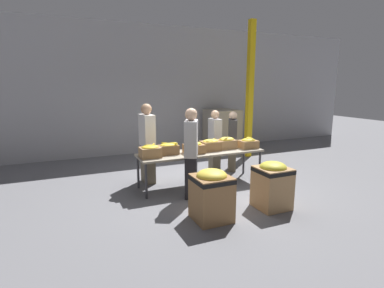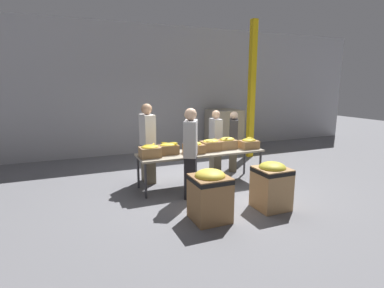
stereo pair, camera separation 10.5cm
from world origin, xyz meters
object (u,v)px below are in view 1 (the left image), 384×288
object	(u,v)px
banana_box_0	(150,151)
support_pillar	(250,91)
banana_box_2	(194,147)
donation_bin_1	(272,183)
banana_box_5	(248,143)
sorting_table	(201,154)
banana_box_4	(226,143)
volunteer_1	(147,144)
banana_box_3	(210,145)
banana_box_1	(169,148)
volunteer_0	(215,142)
volunteer_3	(191,154)
donation_bin_0	(211,193)
volunteer_2	(232,141)
pallet_stack_0	(222,130)

from	to	relation	value
banana_box_0	support_pillar	size ratio (longest dim) A/B	0.10
banana_box_2	donation_bin_1	distance (m)	1.84
support_pillar	banana_box_5	bearing A→B (deg)	-124.20
banana_box_0	sorting_table	bearing A→B (deg)	2.24
banana_box_4	volunteer_1	distance (m)	1.79
banana_box_3	banana_box_4	distance (m)	0.43
donation_bin_1	banana_box_1	bearing A→B (deg)	128.17
banana_box_3	banana_box_1	bearing A→B (deg)	178.32
volunteer_0	support_pillar	distance (m)	2.37
banana_box_5	banana_box_3	bearing A→B (deg)	172.47
banana_box_1	banana_box_5	world-z (taller)	banana_box_1
banana_box_5	support_pillar	size ratio (longest dim) A/B	0.10
banana_box_1	volunteer_3	xyz separation A→B (m)	(0.24, -0.64, 0.00)
volunteer_1	banana_box_2	bearing A→B (deg)	46.49
banana_box_1	banana_box_3	distance (m)	0.97
volunteer_3	donation_bin_1	world-z (taller)	volunteer_3
volunteer_1	volunteer_3	xyz separation A→B (m)	(0.54, -1.20, -0.01)
banana_box_4	banana_box_3	bearing A→B (deg)	-174.68
donation_bin_0	support_pillar	distance (m)	4.89
banana_box_1	volunteer_2	size ratio (longest dim) A/B	0.27
banana_box_3	pallet_stack_0	xyz separation A→B (m)	(1.95, 2.94, -0.21)
banana_box_0	banana_box_2	bearing A→B (deg)	-1.13
banana_box_4	volunteer_1	xyz separation A→B (m)	(-1.70, 0.55, 0.00)
donation_bin_1	pallet_stack_0	world-z (taller)	pallet_stack_0
banana_box_1	donation_bin_1	xyz separation A→B (m)	(1.35, -1.71, -0.42)
banana_box_1	volunteer_2	distance (m)	2.04
volunteer_1	banana_box_1	bearing A→B (deg)	24.35
volunteer_1	support_pillar	distance (m)	3.86
banana_box_3	volunteer_0	world-z (taller)	volunteer_0
sorting_table	banana_box_3	world-z (taller)	banana_box_3
volunteer_2	volunteer_3	size ratio (longest dim) A/B	0.87
sorting_table	banana_box_1	world-z (taller)	banana_box_1
banana_box_1	volunteer_3	distance (m)	0.68
sorting_table	banana_box_1	bearing A→B (deg)	175.21
banana_box_1	volunteer_1	distance (m)	0.64
sorting_table	donation_bin_0	size ratio (longest dim) A/B	3.23
pallet_stack_0	volunteer_1	bearing A→B (deg)	-143.83
banana_box_2	volunteer_0	distance (m)	1.25
sorting_table	banana_box_3	bearing A→B (deg)	7.57
banana_box_5	donation_bin_0	bearing A→B (deg)	-138.23
volunteer_2	support_pillar	world-z (taller)	support_pillar
volunteer_2	pallet_stack_0	distance (m)	2.49
banana_box_0	volunteer_2	size ratio (longest dim) A/B	0.27
banana_box_0	banana_box_2	size ratio (longest dim) A/B	1.00
volunteer_3	volunteer_1	bearing A→B (deg)	52.01
sorting_table	volunteer_1	xyz separation A→B (m)	(-1.03, 0.62, 0.19)
volunteer_1	volunteer_3	distance (m)	1.32
banana_box_1	volunteer_0	distance (m)	1.62
volunteer_1	donation_bin_1	xyz separation A→B (m)	(1.65, -2.28, -0.43)
volunteer_0	donation_bin_1	xyz separation A→B (m)	(-0.12, -2.41, -0.32)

